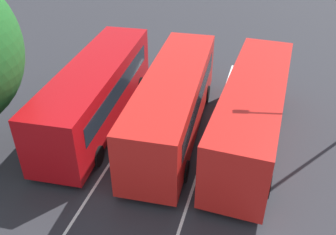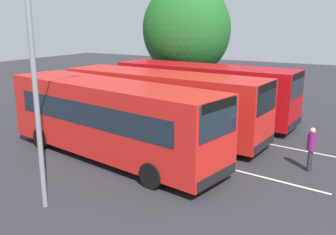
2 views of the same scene
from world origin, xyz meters
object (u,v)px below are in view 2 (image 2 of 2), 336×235
at_px(bus_far_left, 111,118).
at_px(bus_center_right, 204,91).
at_px(street_lamp, 39,52).
at_px(pedestrian, 311,145).
at_px(bus_center_left, 163,102).
at_px(depot_tree, 186,30).

bearing_deg(bus_far_left, bus_center_right, 94.56).
distance_m(bus_far_left, street_lamp, 5.38).
bearing_deg(pedestrian, bus_center_right, -25.34).
xyz_separation_m(bus_center_left, street_lamp, (0.55, -8.09, 3.04)).
relative_size(street_lamp, depot_tree, 0.99).
bearing_deg(depot_tree, street_lamp, -77.61).
distance_m(bus_center_left, street_lamp, 8.66).
xyz_separation_m(bus_center_right, street_lamp, (0.11, -12.06, 3.04)).
bearing_deg(depot_tree, bus_far_left, -77.28).
relative_size(bus_center_right, street_lamp, 1.29).
bearing_deg(bus_center_left, bus_center_right, 87.90).
xyz_separation_m(bus_center_left, bus_center_right, (0.44, 3.97, 0.00)).
height_order(bus_far_left, depot_tree, depot_tree).
relative_size(bus_center_left, pedestrian, 6.18).
bearing_deg(bus_center_left, depot_tree, 114.07).
distance_m(bus_center_right, street_lamp, 12.44).
relative_size(bus_far_left, bus_center_left, 1.01).
height_order(bus_far_left, bus_center_left, same).
distance_m(bus_center_left, pedestrian, 7.42).
bearing_deg(bus_far_left, street_lamp, -68.33).
height_order(pedestrian, depot_tree, depot_tree).
distance_m(bus_far_left, pedestrian, 8.09).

